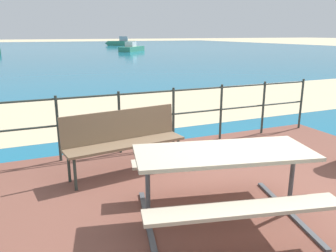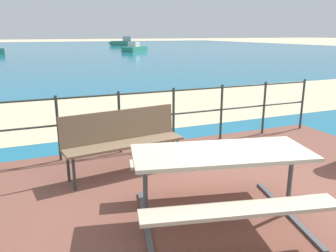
{
  "view_description": "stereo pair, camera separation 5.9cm",
  "coord_description": "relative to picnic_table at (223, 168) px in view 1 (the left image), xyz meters",
  "views": [
    {
      "loc": [
        -2.37,
        -2.98,
        2.03
      ],
      "look_at": [
        -0.16,
        2.21,
        0.47
      ],
      "focal_mm": 36.09,
      "sensor_mm": 36.0,
      "label": 1
    },
    {
      "loc": [
        -2.32,
        -3.0,
        2.03
      ],
      "look_at": [
        -0.16,
        2.21,
        0.47
      ],
      "focal_mm": 36.09,
      "sensor_mm": 36.0,
      "label": 2
    }
  ],
  "objects": [
    {
      "name": "patio_paving",
      "position": [
        0.55,
        0.17,
        -0.64
      ],
      "size": [
        6.4,
        5.2,
        0.06
      ],
      "primitive_type": "cube",
      "color": "brown",
      "rests_on": "ground"
    },
    {
      "name": "railing_fence",
      "position": [
        0.55,
        2.52,
        0.04
      ],
      "size": [
        5.94,
        0.04,
        1.05
      ],
      "color": "#2D3833",
      "rests_on": "patio_paving"
    },
    {
      "name": "boat_near",
      "position": [
        9.84,
        35.15,
        -0.31
      ],
      "size": [
        3.87,
        4.3,
        1.08
      ],
      "rotation": [
        0.0,
        0.0,
        0.87
      ],
      "color": "#338466",
      "rests_on": "sea_water"
    },
    {
      "name": "boat_far",
      "position": [
        13.62,
        53.25,
        -0.15
      ],
      "size": [
        5.14,
        2.89,
        1.5
      ],
      "rotation": [
        0.0,
        0.0,
        2.78
      ],
      "color": "#338466",
      "rests_on": "sea_water"
    },
    {
      "name": "sea_water",
      "position": [
        0.55,
        40.17,
        -0.66
      ],
      "size": [
        90.0,
        90.0,
        0.01
      ],
      "primitive_type": "cube",
      "color": "#196B8E",
      "rests_on": "ground"
    },
    {
      "name": "picnic_table",
      "position": [
        0.0,
        0.0,
        0.0
      ],
      "size": [
        2.12,
        1.85,
        0.79
      ],
      "rotation": [
        0.0,
        0.0,
        -0.23
      ],
      "color": "#BCAD93",
      "rests_on": "patio_paving"
    },
    {
      "name": "ground_plane",
      "position": [
        0.55,
        0.17,
        -0.67
      ],
      "size": [
        240.0,
        240.0,
        0.0
      ],
      "primitive_type": "plane",
      "color": "beige"
    },
    {
      "name": "beach_strip",
      "position": [
        0.55,
        6.03,
        -0.66
      ],
      "size": [
        54.03,
        5.0,
        0.01
      ],
      "primitive_type": "cube",
      "rotation": [
        0.0,
        0.0,
        0.01
      ],
      "color": "beige",
      "rests_on": "ground"
    },
    {
      "name": "park_bench",
      "position": [
        -0.61,
        1.68,
        -0.06
      ],
      "size": [
        1.77,
        0.64,
        0.91
      ],
      "rotation": [
        0.0,
        0.0,
        0.13
      ],
      "color": "#7A6047",
      "rests_on": "patio_paving"
    }
  ]
}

